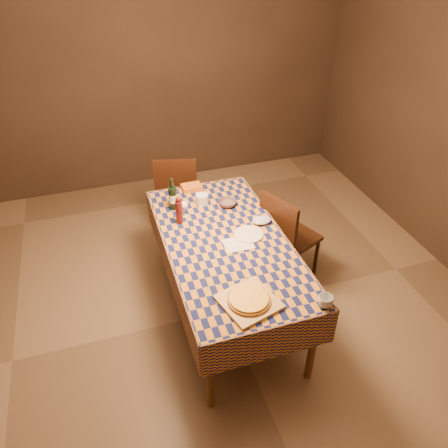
# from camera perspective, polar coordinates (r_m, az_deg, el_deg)

# --- Properties ---
(room) EXTENTS (5.00, 5.10, 2.70)m
(room) POSITION_cam_1_polar(r_m,az_deg,el_deg) (3.08, 0.29, 6.30)
(room) COLOR brown
(room) RESTS_ON ground
(dining_table) EXTENTS (0.94, 1.84, 0.77)m
(dining_table) POSITION_cam_1_polar(r_m,az_deg,el_deg) (3.45, 0.25, -3.25)
(dining_table) COLOR brown
(dining_table) RESTS_ON ground
(cutting_board) EXTENTS (0.43, 0.43, 0.02)m
(cutting_board) POSITION_cam_1_polar(r_m,az_deg,el_deg) (2.91, 3.26, -10.10)
(cutting_board) COLOR tan
(cutting_board) RESTS_ON dining_table
(pizza) EXTENTS (0.32, 0.32, 0.03)m
(pizza) POSITION_cam_1_polar(r_m,az_deg,el_deg) (2.89, 3.27, -9.77)
(pizza) COLOR #995A19
(pizza) RESTS_ON cutting_board
(pepper_mill) EXTENTS (0.08, 0.08, 0.25)m
(pepper_mill) POSITION_cam_1_polar(r_m,az_deg,el_deg) (3.56, -5.90, 1.75)
(pepper_mill) COLOR #511313
(pepper_mill) RESTS_ON dining_table
(bowl) EXTENTS (0.17, 0.17, 0.05)m
(bowl) POSITION_cam_1_polar(r_m,az_deg,el_deg) (3.80, 0.44, 2.72)
(bowl) COLOR #574149
(bowl) RESTS_ON dining_table
(wine_glass) EXTENTS (0.07, 0.07, 0.14)m
(wine_glass) POSITION_cam_1_polar(r_m,az_deg,el_deg) (3.64, -5.27, 2.37)
(wine_glass) COLOR white
(wine_glass) RESTS_ON dining_table
(wine_bottle) EXTENTS (0.08, 0.08, 0.29)m
(wine_bottle) POSITION_cam_1_polar(r_m,az_deg,el_deg) (3.74, -6.69, 3.46)
(wine_bottle) COLOR black
(wine_bottle) RESTS_ON dining_table
(deli_tub) EXTENTS (0.14, 0.14, 0.09)m
(deli_tub) POSITION_cam_1_polar(r_m,az_deg,el_deg) (3.82, -2.87, 3.26)
(deli_tub) COLOR silver
(deli_tub) RESTS_ON dining_table
(takeout_container) EXTENTS (0.18, 0.13, 0.05)m
(takeout_container) POSITION_cam_1_polar(r_m,az_deg,el_deg) (4.04, -4.27, 4.80)
(takeout_container) COLOR #C46219
(takeout_container) RESTS_ON dining_table
(white_plate) EXTENTS (0.28, 0.28, 0.01)m
(white_plate) POSITION_cam_1_polar(r_m,az_deg,el_deg) (3.47, 3.25, -1.34)
(white_plate) COLOR silver
(white_plate) RESTS_ON dining_table
(tumbler) EXTENTS (0.11, 0.11, 0.08)m
(tumbler) POSITION_cam_1_polar(r_m,az_deg,el_deg) (2.94, 13.09, -9.81)
(tumbler) COLOR silver
(tumbler) RESTS_ON dining_table
(flour_patch) EXTENTS (0.22, 0.17, 0.00)m
(flour_patch) POSITION_cam_1_polar(r_m,az_deg,el_deg) (3.38, 1.86, -2.60)
(flour_patch) COLOR silver
(flour_patch) RESTS_ON dining_table
(flour_bag) EXTENTS (0.17, 0.13, 0.05)m
(flour_bag) POSITION_cam_1_polar(r_m,az_deg,el_deg) (3.60, 4.95, 0.50)
(flour_bag) COLOR #A7B9D6
(flour_bag) RESTS_ON dining_table
(chair_far) EXTENTS (0.51, 0.52, 0.93)m
(chair_far) POSITION_cam_1_polar(r_m,az_deg,el_deg) (4.54, -6.18, 4.44)
(chair_far) COLOR black
(chair_far) RESTS_ON ground
(chair_right) EXTENTS (0.56, 0.55, 0.93)m
(chair_right) POSITION_cam_1_polar(r_m,az_deg,el_deg) (3.92, 8.00, -1.32)
(chair_right) COLOR black
(chair_right) RESTS_ON ground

